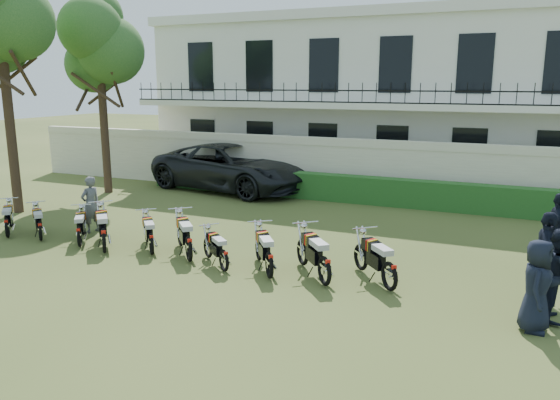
{
  "coord_description": "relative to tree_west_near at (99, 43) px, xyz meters",
  "views": [
    {
      "loc": [
        6.21,
        -12.28,
        4.44
      ],
      "look_at": [
        -0.03,
        2.02,
        1.05
      ],
      "focal_mm": 35.0,
      "sensor_mm": 36.0,
      "label": 1
    }
  ],
  "objects": [
    {
      "name": "ground",
      "position": [
        8.96,
        -5.0,
        -5.89
      ],
      "size": [
        100.0,
        100.0,
        0.0
      ],
      "primitive_type": "plane",
      "color": "#38461C",
      "rests_on": "ground"
    },
    {
      "name": "perimeter_wall",
      "position": [
        8.96,
        3.0,
        -4.72
      ],
      "size": [
        30.0,
        0.35,
        2.3
      ],
      "color": "beige",
      "rests_on": "ground"
    },
    {
      "name": "hedge",
      "position": [
        9.96,
        2.2,
        -5.39
      ],
      "size": [
        18.0,
        0.6,
        1.0
      ],
      "primitive_type": "cube",
      "color": "#204E1C",
      "rests_on": "ground"
    },
    {
      "name": "building",
      "position": [
        8.96,
        8.96,
        -2.18
      ],
      "size": [
        20.4,
        9.6,
        7.4
      ],
      "color": "silver",
      "rests_on": "ground"
    },
    {
      "name": "tree_west_near",
      "position": [
        0.0,
        0.0,
        0.0
      ],
      "size": [
        3.4,
        3.2,
        7.9
      ],
      "color": "#473323",
      "rests_on": "ground"
    },
    {
      "name": "motorcycle_0",
      "position": [
        1.87,
        -6.49,
        -5.44
      ],
      "size": [
        1.31,
        1.32,
        0.97
      ],
      "rotation": [
        0.0,
        0.0,
        0.78
      ],
      "color": "black",
      "rests_on": "ground"
    },
    {
      "name": "motorcycle_1",
      "position": [
        2.98,
        -6.34,
        -5.46
      ],
      "size": [
        1.38,
        1.16,
        0.94
      ],
      "rotation": [
        0.0,
        0.0,
        0.88
      ],
      "color": "black",
      "rests_on": "ground"
    },
    {
      "name": "motorcycle_2",
      "position": [
        4.45,
        -6.36,
        -5.44
      ],
      "size": [
        1.17,
        1.44,
        0.96
      ],
      "rotation": [
        0.0,
        0.0,
        0.67
      ],
      "color": "black",
      "rests_on": "ground"
    },
    {
      "name": "motorcycle_3",
      "position": [
        5.42,
        -6.51,
        -5.37
      ],
      "size": [
        1.49,
        1.59,
        1.13
      ],
      "rotation": [
        0.0,
        0.0,
        0.75
      ],
      "color": "black",
      "rests_on": "ground"
    },
    {
      "name": "motorcycle_4",
      "position": [
        6.66,
        -6.14,
        -5.44
      ],
      "size": [
        1.28,
        1.39,
        0.98
      ],
      "rotation": [
        0.0,
        0.0,
        0.74
      ],
      "color": "black",
      "rests_on": "ground"
    },
    {
      "name": "motorcycle_5",
      "position": [
        7.87,
        -6.23,
        -5.37
      ],
      "size": [
        1.45,
        1.58,
        1.11
      ],
      "rotation": [
        0.0,
        0.0,
        0.74
      ],
      "color": "black",
      "rests_on": "ground"
    },
    {
      "name": "motorcycle_6",
      "position": [
        9.02,
        -6.51,
        -5.46
      ],
      "size": [
        1.34,
        1.15,
        0.92
      ],
      "rotation": [
        0.0,
        0.0,
        0.87
      ],
      "color": "black",
      "rests_on": "ground"
    },
    {
      "name": "motorcycle_7",
      "position": [
        10.21,
        -6.51,
        -5.4
      ],
      "size": [
        1.23,
        1.64,
        1.07
      ],
      "rotation": [
        0.0,
        0.0,
        0.63
      ],
      "color": "black",
      "rests_on": "ground"
    },
    {
      "name": "motorcycle_8",
      "position": [
        11.51,
        -6.43,
        -5.36
      ],
      "size": [
        1.45,
        1.65,
        1.14
      ],
      "rotation": [
        0.0,
        0.0,
        0.71
      ],
      "color": "black",
      "rests_on": "ground"
    },
    {
      "name": "motorcycle_9",
      "position": [
        12.89,
        -6.16,
        -5.38
      ],
      "size": [
        1.41,
        1.58,
        1.1
      ],
      "rotation": [
        0.0,
        0.0,
        0.72
      ],
      "color": "black",
      "rests_on": "ground"
    },
    {
      "name": "suv",
      "position": [
        4.35,
        2.49,
        -4.93
      ],
      "size": [
        7.4,
        4.47,
        1.92
      ],
      "primitive_type": "imported",
      "rotation": [
        0.0,
        0.0,
        1.38
      ],
      "color": "black",
      "rests_on": "ground"
    },
    {
      "name": "inspector",
      "position": [
        3.63,
        -4.98,
        -5.04
      ],
      "size": [
        0.54,
        0.7,
        1.7
      ],
      "primitive_type": "imported",
      "rotation": [
        0.0,
        0.0,
        -1.8
      ],
      "color": "#5C5D61",
      "rests_on": "ground"
    },
    {
      "name": "officer_0",
      "position": [
        15.7,
        -6.97,
        -5.03
      ],
      "size": [
        0.62,
        0.88,
        1.71
      ],
      "primitive_type": "imported",
      "rotation": [
        0.0,
        0.0,
        1.48
      ],
      "color": "black",
      "rests_on": "ground"
    },
    {
      "name": "officer_1",
      "position": [
        16.11,
        -6.29,
        -5.0
      ],
      "size": [
        0.7,
        0.89,
        1.79
      ],
      "primitive_type": "imported",
      "rotation": [
        0.0,
        0.0,
        1.6
      ],
      "color": "black",
      "rests_on": "ground"
    },
    {
      "name": "officer_2",
      "position": [
        15.89,
        -5.42,
        -4.94
      ],
      "size": [
        0.48,
        1.12,
        1.9
      ],
      "primitive_type": "imported",
      "rotation": [
        0.0,
        0.0,
        1.55
      ],
      "color": "black",
      "rests_on": "ground"
    },
    {
      "name": "officer_5",
      "position": [
        16.23,
        -2.94,
        -4.97
      ],
      "size": [
        0.49,
        1.1,
        1.84
      ],
      "primitive_type": "imported",
      "rotation": [
        0.0,
        0.0,
        1.61
      ],
      "color": "black",
      "rests_on": "ground"
    }
  ]
}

